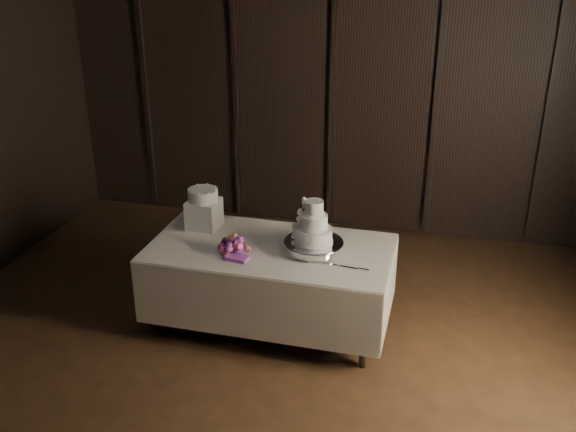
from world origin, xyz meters
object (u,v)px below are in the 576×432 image
Objects in this scene: display_table at (271,283)px; box_pedestal at (204,214)px; cake_stand at (314,247)px; bouquet at (235,245)px; wedding_cake at (310,226)px; small_cake at (203,195)px.

display_table is 0.84m from box_pedestal.
bouquet is at bearing -164.94° from cake_stand.
cake_stand is 1.05m from box_pedestal.
bouquet is (-0.58, -0.15, -0.16)m from wedding_cake.
wedding_cake is 1.36× the size of box_pedestal.
display_table is 4.13× the size of cake_stand.
box_pedestal is at bearing 166.84° from cake_stand.
box_pedestal is (-1.00, 0.25, -0.10)m from wedding_cake.
cake_stand is at bearing 15.06° from bouquet.
cake_stand is 1.08m from small_cake.
cake_stand reaches higher than display_table.
wedding_cake is 1.37× the size of small_cake.
bouquet is 1.54× the size of small_cake.
bouquet is 1.53× the size of box_pedestal.
wedding_cake is at bearing -14.29° from small_cake.
small_cake is at bearing 135.80° from bouquet.
display_table is 0.66m from wedding_cake.
cake_stand is 1.22× the size of bouquet.
wedding_cake is (-0.03, -0.01, 0.18)m from cake_stand.
box_pedestal is (-0.41, 0.40, 0.06)m from bouquet.
display_table is 7.76× the size of small_cake.
wedding_cake reaches higher than small_cake.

